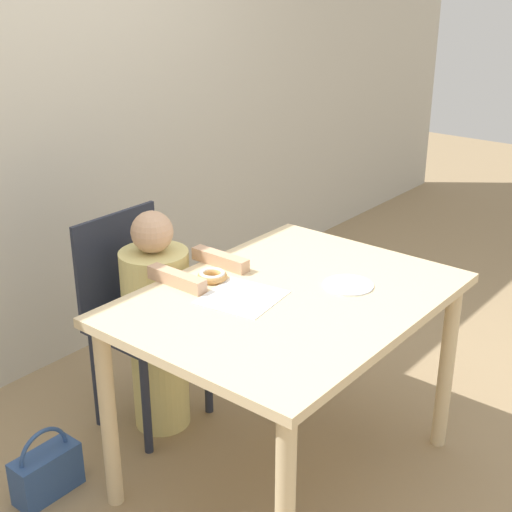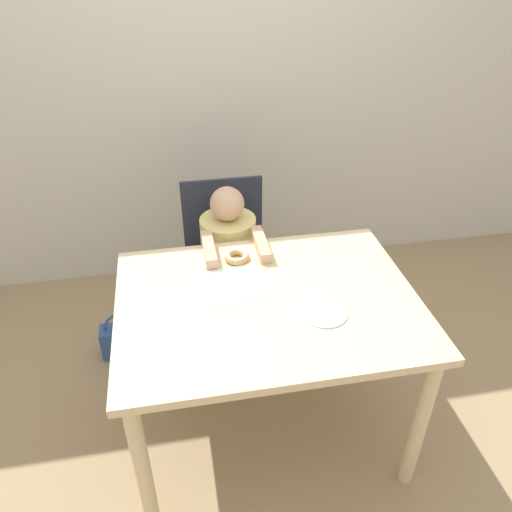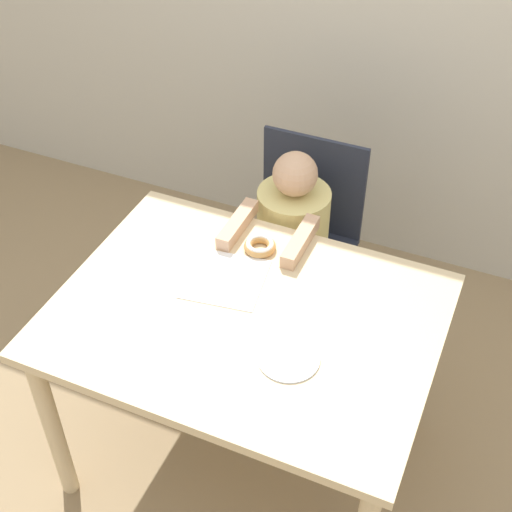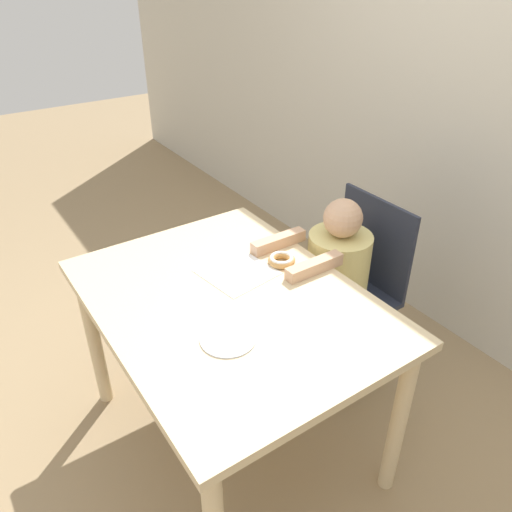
{
  "view_description": "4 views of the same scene",
  "coord_description": "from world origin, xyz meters",
  "px_view_note": "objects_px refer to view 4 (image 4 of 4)",
  "views": [
    {
      "loc": [
        -1.85,
        -1.34,
        1.85
      ],
      "look_at": [
        -0.02,
        0.13,
        0.89
      ],
      "focal_mm": 50.0,
      "sensor_mm": 36.0,
      "label": 1
    },
    {
      "loc": [
        -0.33,
        -1.52,
        2.01
      ],
      "look_at": [
        -0.02,
        0.13,
        0.89
      ],
      "focal_mm": 35.0,
      "sensor_mm": 36.0,
      "label": 2
    },
    {
      "loc": [
        0.65,
        -1.42,
        2.36
      ],
      "look_at": [
        -0.02,
        0.13,
        0.89
      ],
      "focal_mm": 50.0,
      "sensor_mm": 36.0,
      "label": 3
    },
    {
      "loc": [
        1.27,
        -0.74,
        1.85
      ],
      "look_at": [
        -0.02,
        0.13,
        0.89
      ],
      "focal_mm": 35.0,
      "sensor_mm": 36.0,
      "label": 4
    }
  ],
  "objects_px": {
    "chair": "(352,287)",
    "donut": "(282,260)",
    "child_figure": "(334,296)",
    "handbag": "(262,298)"
  },
  "relations": [
    {
      "from": "chair",
      "to": "child_figure",
      "type": "height_order",
      "value": "child_figure"
    },
    {
      "from": "child_figure",
      "to": "handbag",
      "type": "xyz_separation_m",
      "value": [
        -0.59,
        0.01,
        -0.37
      ]
    },
    {
      "from": "child_figure",
      "to": "donut",
      "type": "relative_size",
      "value": 8.75
    },
    {
      "from": "child_figure",
      "to": "donut",
      "type": "bearing_deg",
      "value": -90.57
    },
    {
      "from": "child_figure",
      "to": "handbag",
      "type": "bearing_deg",
      "value": 179.18
    },
    {
      "from": "chair",
      "to": "donut",
      "type": "xyz_separation_m",
      "value": [
        -0.0,
        -0.43,
        0.3
      ]
    },
    {
      "from": "donut",
      "to": "child_figure",
      "type": "bearing_deg",
      "value": 89.43
    },
    {
      "from": "child_figure",
      "to": "donut",
      "type": "height_order",
      "value": "child_figure"
    },
    {
      "from": "chair",
      "to": "donut",
      "type": "height_order",
      "value": "chair"
    },
    {
      "from": "chair",
      "to": "donut",
      "type": "relative_size",
      "value": 8.24
    }
  ]
}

